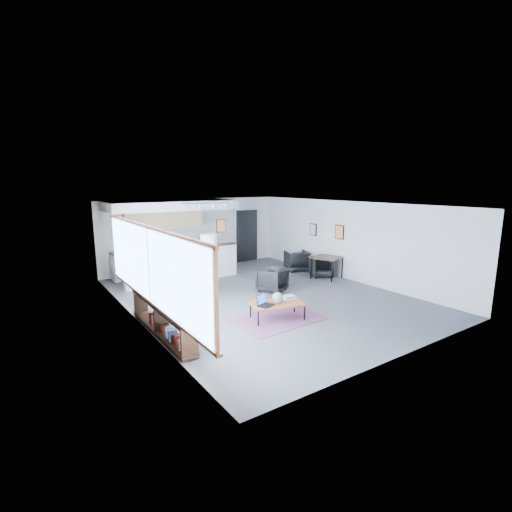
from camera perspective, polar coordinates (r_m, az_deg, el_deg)
room at (r=10.31m, az=0.91°, el=0.69°), size 7.02×9.02×2.62m
window at (r=7.96m, az=-16.08°, el=-1.75°), size 0.10×5.95×1.66m
console at (r=8.19m, az=-14.23°, el=-9.54°), size 0.35×3.00×0.80m
kitchenette at (r=12.99m, az=-12.93°, el=2.94°), size 4.20×1.96×2.60m
doorway at (r=15.23m, az=-1.51°, el=3.25°), size 1.10×0.12×2.15m
track_light at (r=11.75m, az=-7.68°, el=7.92°), size 1.60×0.07×0.15m
wall_art_lower at (r=12.82m, az=12.71°, el=3.62°), size 0.03×0.38×0.48m
wall_art_upper at (r=13.74m, az=8.77°, el=4.04°), size 0.03×0.34×0.44m
kilim_rug at (r=8.94m, az=3.27°, el=-9.62°), size 2.14×1.51×0.01m
coffee_table at (r=8.81m, az=3.30°, el=-7.36°), size 1.38×0.98×0.41m
laptop at (r=8.59m, az=1.18°, el=-7.11°), size 0.44×0.41×0.26m
ceramic_pot at (r=8.72m, az=3.32°, el=-6.44°), size 0.27×0.27×0.27m
book_stack at (r=9.12m, az=5.17°, el=-6.27°), size 0.31×0.27×0.09m
coaster at (r=8.67m, az=4.68°, el=-7.45°), size 0.14×0.14×0.01m
armchair_left at (r=10.61m, az=-9.51°, el=-4.15°), size 0.97×0.94×0.80m
armchair_right at (r=11.06m, az=2.49°, el=-3.44°), size 0.98×0.95×0.77m
floor_lamp at (r=11.12m, az=-7.29°, el=2.18°), size 0.57×0.57×1.67m
dining_table at (r=12.68m, az=10.88°, el=-0.45°), size 1.09×1.09×0.73m
dining_chair_near at (r=12.93m, az=10.03°, el=-1.74°), size 0.82×0.80×0.65m
dining_chair_far at (r=13.72m, az=6.28°, el=-0.81°), size 0.84×0.81×0.68m
microwave at (r=13.61m, az=-11.74°, el=2.17°), size 0.53×0.33×0.34m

